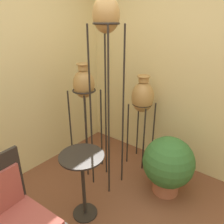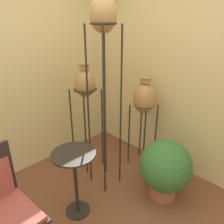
# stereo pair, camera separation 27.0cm
# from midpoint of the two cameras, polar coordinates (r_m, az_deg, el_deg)

# --- Properties ---
(wall_right) EXTENTS (0.06, 7.23, 2.70)m
(wall_right) POSITION_cam_midpoint_polar(r_m,az_deg,el_deg) (2.78, 19.05, 10.16)
(wall_right) COLOR beige
(wall_right) RESTS_ON ground_plane
(vase_stand_tall) EXTENTS (0.28, 0.28, 2.22)m
(vase_stand_tall) POSITION_cam_midpoint_polar(r_m,az_deg,el_deg) (2.23, -5.25, 21.54)
(vase_stand_tall) COLOR #28231E
(vase_stand_tall) RESTS_ON ground_plane
(vase_stand_medium) EXTENTS (0.31, 0.31, 1.44)m
(vase_stand_medium) POSITION_cam_midpoint_polar(r_m,az_deg,el_deg) (2.71, -10.21, 6.46)
(vase_stand_medium) COLOR #28231E
(vase_stand_medium) RESTS_ON ground_plane
(vase_stand_short) EXTENTS (0.29, 0.29, 1.27)m
(vase_stand_short) POSITION_cam_midpoint_polar(r_m,az_deg,el_deg) (2.84, 5.31, 3.63)
(vase_stand_short) COLOR #28231E
(vase_stand_short) RESTS_ON ground_plane
(chair) EXTENTS (0.50, 0.55, 1.00)m
(chair) POSITION_cam_midpoint_polar(r_m,az_deg,el_deg) (1.98, -28.75, -22.78)
(chair) COLOR #28231E
(chair) RESTS_ON ground_plane
(side_table) EXTENTS (0.43, 0.43, 0.73)m
(side_table) POSITION_cam_midpoint_polar(r_m,az_deg,el_deg) (2.24, -11.24, -15.53)
(side_table) COLOR #28231E
(side_table) RESTS_ON ground_plane
(potted_plant) EXTENTS (0.59, 0.59, 0.71)m
(potted_plant) POSITION_cam_midpoint_polar(r_m,az_deg,el_deg) (2.60, 11.53, -13.27)
(potted_plant) COLOR #B26647
(potted_plant) RESTS_ON ground_plane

